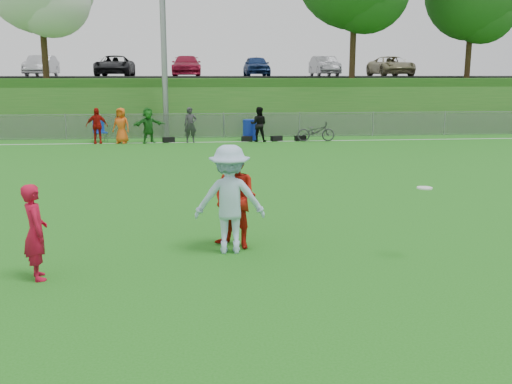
{
  "coord_description": "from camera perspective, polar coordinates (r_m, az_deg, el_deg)",
  "views": [
    {
      "loc": [
        -1.48,
        -9.77,
        3.27
      ],
      "look_at": [
        -0.39,
        0.5,
        1.13
      ],
      "focal_mm": 40.0,
      "sensor_mm": 36.0,
      "label": 1
    }
  ],
  "objects": [
    {
      "name": "light_pole",
      "position": [
        30.8,
        -9.34,
        18.0
      ],
      "size": [
        1.2,
        0.4,
        12.15
      ],
      "color": "gray",
      "rests_on": "ground"
    },
    {
      "name": "player_red_center",
      "position": [
        10.79,
        -2.08,
        -0.76
      ],
      "size": [
        1.16,
        1.12,
        1.88
      ],
      "primitive_type": "imported",
      "rotation": [
        0.0,
        0.0,
        -0.64
      ],
      "color": "#B1170C",
      "rests_on": "ground"
    },
    {
      "name": "recycling_bin",
      "position": [
        28.72,
        -0.64,
        6.23
      ],
      "size": [
        0.79,
        0.79,
        1.03
      ],
      "primitive_type": "cylinder",
      "rotation": [
        0.0,
        0.0,
        -0.17
      ],
      "color": "#0E239D",
      "rests_on": "ground"
    },
    {
      "name": "frisbee",
      "position": [
        10.44,
        16.51,
        0.39
      ],
      "size": [
        0.27,
        0.27,
        0.03
      ],
      "color": "white",
      "rests_on": "ground"
    },
    {
      "name": "ground",
      "position": [
        10.41,
        2.42,
        -6.59
      ],
      "size": [
        120.0,
        120.0,
        0.0
      ],
      "primitive_type": "plane",
      "color": "#1F6B16",
      "rests_on": "ground"
    },
    {
      "name": "car_row",
      "position": [
        41.78,
        -5.8,
        12.44
      ],
      "size": [
        32.04,
        5.18,
        1.44
      ],
      "color": "silver",
      "rests_on": "parking_lot"
    },
    {
      "name": "bicycle",
      "position": [
        28.39,
        6.01,
        6.05
      ],
      "size": [
        1.88,
        0.75,
        0.97
      ],
      "primitive_type": "imported",
      "rotation": [
        0.0,
        0.0,
        1.52
      ],
      "color": "#2D2D30",
      "rests_on": "ground"
    },
    {
      "name": "sideline_far",
      "position": [
        28.01,
        -3.03,
        5.03
      ],
      "size": [
        60.0,
        0.1,
        0.01
      ],
      "primitive_type": "cube",
      "color": "white",
      "rests_on": "ground"
    },
    {
      "name": "fence",
      "position": [
        29.93,
        -3.25,
        6.69
      ],
      "size": [
        58.0,
        0.06,
        1.3
      ],
      "color": "gray",
      "rests_on": "ground"
    },
    {
      "name": "spectator_row",
      "position": [
        27.92,
        -9.23,
        6.61
      ],
      "size": [
        8.75,
        1.11,
        1.69
      ],
      "color": "#AB110B",
      "rests_on": "ground"
    },
    {
      "name": "gear_bags",
      "position": [
        28.17,
        -0.75,
        5.34
      ],
      "size": [
        7.08,
        0.47,
        0.26
      ],
      "color": "black",
      "rests_on": "ground"
    },
    {
      "name": "camp_chair",
      "position": [
        29.09,
        -15.3,
        5.46
      ],
      "size": [
        0.75,
        0.76,
        1.01
      ],
      "rotation": [
        0.0,
        0.0,
        0.43
      ],
      "color": "#0F39A9",
      "rests_on": "ground"
    },
    {
      "name": "parking_lot",
      "position": [
        42.8,
        -4.19,
        11.42
      ],
      "size": [
        120.0,
        12.0,
        0.1
      ],
      "primitive_type": "cube",
      "color": "black",
      "rests_on": "berm"
    },
    {
      "name": "berm",
      "position": [
        40.84,
        -4.06,
        9.23
      ],
      "size": [
        120.0,
        18.0,
        3.0
      ],
      "primitive_type": "cube",
      "color": "#1D5818",
      "rests_on": "ground"
    },
    {
      "name": "player_blue",
      "position": [
        10.51,
        -2.64,
        -0.73
      ],
      "size": [
        1.34,
        0.81,
        2.01
      ],
      "primitive_type": "imported",
      "rotation": [
        0.0,
        0.0,
        3.09
      ],
      "color": "#AACAEC",
      "rests_on": "ground"
    },
    {
      "name": "player_red_left",
      "position": [
        9.82,
        -21.19,
        -3.75
      ],
      "size": [
        0.57,
        0.67,
        1.57
      ],
      "primitive_type": "imported",
      "rotation": [
        0.0,
        0.0,
        1.98
      ],
      "color": "#BB0D2C",
      "rests_on": "ground"
    }
  ]
}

